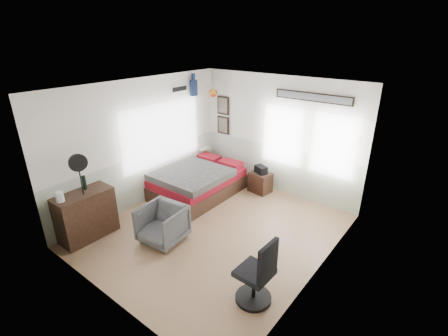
# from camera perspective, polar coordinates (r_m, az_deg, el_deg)

# --- Properties ---
(ground_plane) EXTENTS (4.00, 4.50, 0.01)m
(ground_plane) POSITION_cam_1_polar(r_m,az_deg,el_deg) (6.36, -1.54, -10.97)
(ground_plane) COLOR #A1754D
(room_shell) EXTENTS (4.02, 4.52, 2.71)m
(room_shell) POSITION_cam_1_polar(r_m,az_deg,el_deg) (5.81, -1.12, 3.50)
(room_shell) COLOR white
(room_shell) RESTS_ON ground_plane
(wall_decor) EXTENTS (3.55, 1.32, 1.44)m
(wall_decor) POSITION_cam_1_polar(r_m,az_deg,el_deg) (7.64, 1.32, 12.03)
(wall_decor) COLOR black
(wall_decor) RESTS_ON room_shell
(bed) EXTENTS (1.49, 2.04, 0.65)m
(bed) POSITION_cam_1_polar(r_m,az_deg,el_deg) (7.55, -4.65, -2.44)
(bed) COLOR black
(bed) RESTS_ON ground_plane
(dresser) EXTENTS (0.48, 1.00, 0.90)m
(dresser) POSITION_cam_1_polar(r_m,az_deg,el_deg) (6.48, -23.07, -7.62)
(dresser) COLOR black
(dresser) RESTS_ON ground_plane
(armchair) EXTENTS (0.81, 0.83, 0.69)m
(armchair) POSITION_cam_1_polar(r_m,az_deg,el_deg) (6.01, -10.79, -9.68)
(armchair) COLOR #4B4D54
(armchair) RESTS_ON ground_plane
(nightstand) EXTENTS (0.52, 0.44, 0.48)m
(nightstand) POSITION_cam_1_polar(r_m,az_deg,el_deg) (7.74, 6.39, -2.50)
(nightstand) COLOR black
(nightstand) RESTS_ON ground_plane
(task_chair) EXTENTS (0.52, 0.52, 1.04)m
(task_chair) POSITION_cam_1_polar(r_m,az_deg,el_deg) (4.72, 5.96, -18.60)
(task_chair) COLOR black
(task_chair) RESTS_ON ground_plane
(kettle) EXTENTS (0.15, 0.13, 0.18)m
(kettle) POSITION_cam_1_polar(r_m,az_deg,el_deg) (6.09, -26.93, -4.57)
(kettle) COLOR silver
(kettle) RESTS_ON dresser
(bottle) EXTENTS (0.07, 0.07, 0.27)m
(bottle) POSITION_cam_1_polar(r_m,az_deg,el_deg) (6.34, -23.36, -2.38)
(bottle) COLOR black
(bottle) RESTS_ON dresser
(stand_fan) EXTENTS (0.16, 0.30, 0.76)m
(stand_fan) POSITION_cam_1_polar(r_m,az_deg,el_deg) (6.00, -24.28, 0.78)
(stand_fan) COLOR black
(stand_fan) RESTS_ON dresser
(black_bag) EXTENTS (0.35, 0.29, 0.17)m
(black_bag) POSITION_cam_1_polar(r_m,az_deg,el_deg) (7.61, 6.50, -0.28)
(black_bag) COLOR black
(black_bag) RESTS_ON nightstand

